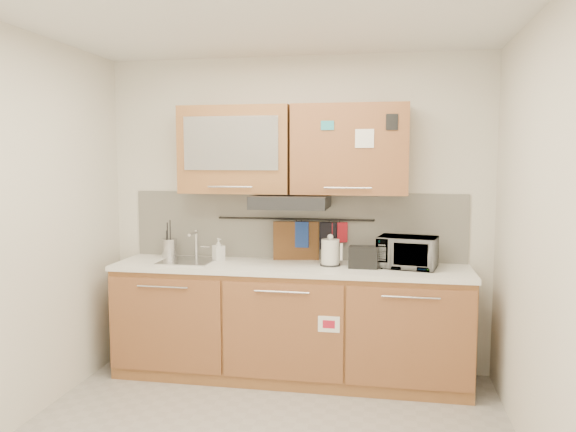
% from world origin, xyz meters
% --- Properties ---
extents(ceiling, '(3.20, 3.20, 0.00)m').
position_xyz_m(ceiling, '(0.00, 0.00, 2.60)').
color(ceiling, white).
rests_on(ceiling, wall_back).
extents(wall_back, '(3.20, 0.00, 3.20)m').
position_xyz_m(wall_back, '(0.00, 1.50, 1.30)').
color(wall_back, silver).
rests_on(wall_back, ground).
extents(wall_left, '(0.00, 3.00, 3.00)m').
position_xyz_m(wall_left, '(-1.60, 0.00, 1.30)').
color(wall_left, silver).
rests_on(wall_left, ground).
extents(wall_right, '(0.00, 3.00, 3.00)m').
position_xyz_m(wall_right, '(1.60, 0.00, 1.30)').
color(wall_right, silver).
rests_on(wall_right, ground).
extents(base_cabinet, '(2.80, 0.64, 0.88)m').
position_xyz_m(base_cabinet, '(0.00, 1.19, 0.41)').
color(base_cabinet, '#AD713D').
rests_on(base_cabinet, floor).
extents(countertop, '(2.82, 0.62, 0.04)m').
position_xyz_m(countertop, '(0.00, 1.19, 0.90)').
color(countertop, white).
rests_on(countertop, base_cabinet).
extents(backsplash, '(2.80, 0.02, 0.56)m').
position_xyz_m(backsplash, '(0.00, 1.49, 1.20)').
color(backsplash, silver).
rests_on(backsplash, countertop).
extents(upper_cabinets, '(1.82, 0.37, 0.70)m').
position_xyz_m(upper_cabinets, '(-0.00, 1.32, 1.83)').
color(upper_cabinets, '#AD713D').
rests_on(upper_cabinets, wall_back).
extents(range_hood, '(0.60, 0.46, 0.10)m').
position_xyz_m(range_hood, '(0.00, 1.25, 1.42)').
color(range_hood, black).
rests_on(range_hood, upper_cabinets).
extents(sink, '(0.42, 0.40, 0.26)m').
position_xyz_m(sink, '(-0.85, 1.21, 0.92)').
color(sink, silver).
rests_on(sink, countertop).
extents(utensil_rail, '(1.30, 0.02, 0.02)m').
position_xyz_m(utensil_rail, '(0.00, 1.45, 1.26)').
color(utensil_rail, black).
rests_on(utensil_rail, backsplash).
extents(utensil_crock, '(0.17, 0.17, 0.32)m').
position_xyz_m(utensil_crock, '(-1.06, 1.34, 1.00)').
color(utensil_crock, '#ABAAAF').
rests_on(utensil_crock, countertop).
extents(kettle, '(0.18, 0.16, 0.25)m').
position_xyz_m(kettle, '(0.32, 1.23, 1.02)').
color(kettle, silver).
rests_on(kettle, countertop).
extents(toaster, '(0.23, 0.14, 0.17)m').
position_xyz_m(toaster, '(0.58, 1.18, 1.01)').
color(toaster, black).
rests_on(toaster, countertop).
extents(microwave, '(0.49, 0.38, 0.24)m').
position_xyz_m(microwave, '(0.92, 1.25, 1.04)').
color(microwave, '#999999').
rests_on(microwave, countertop).
extents(soap_bottle, '(0.12, 0.12, 0.18)m').
position_xyz_m(soap_bottle, '(-0.62, 1.30, 1.01)').
color(soap_bottle, '#999999').
rests_on(soap_bottle, countertop).
extents(cutting_board, '(0.38, 0.09, 0.47)m').
position_xyz_m(cutting_board, '(0.01, 1.44, 1.01)').
color(cutting_board, brown).
rests_on(cutting_board, utensil_rail).
extents(oven_mitt, '(0.13, 0.03, 0.21)m').
position_xyz_m(oven_mitt, '(0.05, 1.44, 1.13)').
color(oven_mitt, navy).
rests_on(oven_mitt, utensil_rail).
extents(dark_pouch, '(0.15, 0.09, 0.23)m').
position_xyz_m(dark_pouch, '(0.29, 1.44, 1.13)').
color(dark_pouch, black).
rests_on(dark_pouch, utensil_rail).
extents(pot_holder, '(0.13, 0.07, 0.16)m').
position_xyz_m(pot_holder, '(0.37, 1.44, 1.16)').
color(pot_holder, '#AF1723').
rests_on(pot_holder, utensil_rail).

